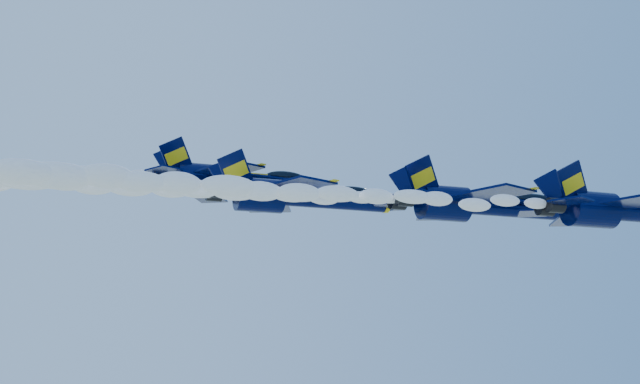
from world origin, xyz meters
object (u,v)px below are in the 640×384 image
object	(u,v)px
jet_lead	(629,211)
jet_second	(484,205)
jet_fourth	(237,180)
jet_third	(301,197)

from	to	relation	value
jet_lead	jet_second	bearing A→B (deg)	119.30
jet_lead	jet_second	world-z (taller)	jet_second
jet_second	jet_fourth	bearing A→B (deg)	146.84
jet_fourth	jet_third	bearing A→B (deg)	-68.68
jet_lead	jet_third	bearing A→B (deg)	145.95
jet_fourth	jet_second	bearing A→B (deg)	-33.16
jet_lead	jet_third	size ratio (longest dim) A/B	0.96
jet_third	jet_fourth	bearing A→B (deg)	111.32
jet_lead	jet_third	world-z (taller)	jet_third
jet_lead	jet_second	size ratio (longest dim) A/B	0.90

